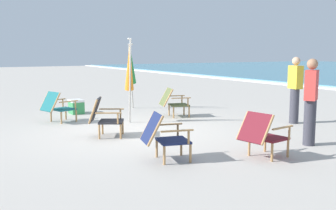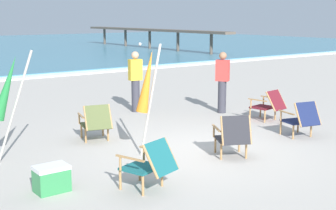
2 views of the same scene
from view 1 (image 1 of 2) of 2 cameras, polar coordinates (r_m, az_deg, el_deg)
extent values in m
plane|color=#B2AAA0|center=(8.78, -4.69, -3.82)|extent=(80.00, 80.00, 0.00)
cube|color=#28282D|center=(8.24, -8.25, -2.37)|extent=(0.69, 0.67, 0.04)
cube|color=#28282D|center=(8.24, -10.55, -0.70)|extent=(0.53, 0.42, 0.50)
cylinder|color=#AD7F4C|center=(8.47, -6.59, -3.16)|extent=(0.04, 0.04, 0.32)
cylinder|color=#AD7F4C|center=(8.02, -6.88, -3.79)|extent=(0.04, 0.04, 0.32)
cylinder|color=#AD7F4C|center=(8.52, -9.49, -3.15)|extent=(0.04, 0.04, 0.32)
cylinder|color=#AD7F4C|center=(8.07, -9.95, -3.78)|extent=(0.04, 0.04, 0.32)
cube|color=#AD7F4C|center=(8.48, -8.19, -0.58)|extent=(0.28, 0.48, 0.02)
cylinder|color=#AD7F4C|center=(8.48, -6.91, -1.31)|extent=(0.04, 0.04, 0.22)
cube|color=#AD7F4C|center=(7.93, -8.66, -1.16)|extent=(0.28, 0.48, 0.02)
cylinder|color=#AD7F4C|center=(7.93, -7.29, -1.95)|extent=(0.04, 0.04, 0.22)
cylinder|color=#AD7F4C|center=(8.49, -10.28, -0.44)|extent=(0.14, 0.21, 0.50)
cylinder|color=#AD7F4C|center=(8.00, -10.83, -0.96)|extent=(0.14, 0.21, 0.50)
cube|color=#196066|center=(10.23, -14.94, -0.58)|extent=(0.64, 0.62, 0.04)
cube|color=#196066|center=(10.01, -16.77, 0.47)|extent=(0.56, 0.43, 0.47)
cylinder|color=#AD7F4C|center=(10.56, -14.62, -1.19)|extent=(0.04, 0.04, 0.32)
cylinder|color=#AD7F4C|center=(10.18, -13.17, -1.48)|extent=(0.04, 0.04, 0.32)
cylinder|color=#AD7F4C|center=(10.34, -16.62, -1.46)|extent=(0.04, 0.04, 0.32)
cylinder|color=#AD7F4C|center=(9.95, -15.22, -1.76)|extent=(0.04, 0.04, 0.32)
cube|color=#AD7F4C|center=(10.43, -15.91, 0.76)|extent=(0.19, 0.51, 0.02)
cylinder|color=#AD7F4C|center=(10.54, -15.02, 0.26)|extent=(0.04, 0.04, 0.22)
cube|color=#AD7F4C|center=(9.96, -14.21, 0.50)|extent=(0.19, 0.51, 0.02)
cylinder|color=#AD7F4C|center=(10.08, -13.30, -0.02)|extent=(0.04, 0.04, 0.22)
cylinder|color=#AD7F4C|center=(10.23, -17.51, 0.59)|extent=(0.13, 0.29, 0.47)
cylinder|color=#AD7F4C|center=(9.79, -16.00, 0.34)|extent=(0.13, 0.29, 0.47)
cube|color=#19234C|center=(6.41, 0.75, -5.20)|extent=(0.62, 0.59, 0.04)
cube|color=#19234C|center=(6.27, -2.41, -3.36)|extent=(0.55, 0.38, 0.48)
cylinder|color=#AD7F4C|center=(6.73, 1.93, -5.98)|extent=(0.04, 0.04, 0.32)
cylinder|color=#AD7F4C|center=(6.30, 3.27, -6.95)|extent=(0.04, 0.04, 0.32)
cylinder|color=#AD7F4C|center=(6.61, -1.65, -6.23)|extent=(0.04, 0.04, 0.32)
cylinder|color=#AD7F4C|center=(6.18, -0.54, -7.24)|extent=(0.04, 0.04, 0.32)
cube|color=#AD7F4C|center=(6.63, -0.12, -2.84)|extent=(0.16, 0.52, 0.02)
cylinder|color=#AD7F4C|center=(6.70, 1.43, -3.68)|extent=(0.04, 0.04, 0.22)
cube|color=#AD7F4C|center=(6.10, 1.35, -3.76)|extent=(0.16, 0.52, 0.02)
cylinder|color=#AD7F4C|center=(6.18, 3.01, -4.66)|extent=(0.04, 0.04, 0.22)
cylinder|color=#AD7F4C|center=(6.51, -2.95, -2.94)|extent=(0.10, 0.28, 0.48)
cylinder|color=#AD7F4C|center=(6.03, -1.83, -3.81)|extent=(0.10, 0.28, 0.48)
cube|color=maroon|center=(6.83, 14.41, -4.64)|extent=(0.59, 0.55, 0.04)
cube|color=maroon|center=(6.50, 12.48, -3.22)|extent=(0.53, 0.37, 0.46)
cylinder|color=#AD7F4C|center=(7.17, 13.92, -5.34)|extent=(0.04, 0.04, 0.32)
cylinder|color=#AD7F4C|center=(6.91, 17.01, -5.96)|extent=(0.04, 0.04, 0.32)
cylinder|color=#AD7F4C|center=(6.84, 11.70, -5.91)|extent=(0.04, 0.04, 0.32)
cylinder|color=#AD7F4C|center=(6.57, 14.86, -6.60)|extent=(0.04, 0.04, 0.32)
cube|color=#AD7F4C|center=(6.94, 12.53, -2.53)|extent=(0.12, 0.53, 0.02)
cylinder|color=#AD7F4C|center=(7.11, 13.46, -3.23)|extent=(0.04, 0.04, 0.22)
cube|color=#AD7F4C|center=(6.61, 16.31, -3.17)|extent=(0.12, 0.53, 0.02)
cylinder|color=#AD7F4C|center=(6.79, 17.19, -3.88)|extent=(0.04, 0.04, 0.22)
cylinder|color=#AD7F4C|center=(6.66, 10.77, -2.91)|extent=(0.09, 0.31, 0.46)
cylinder|color=#AD7F4C|center=(6.34, 14.27, -3.54)|extent=(0.09, 0.31, 0.46)
cube|color=#515B33|center=(10.67, 1.60, 0.02)|extent=(0.63, 0.60, 0.04)
cube|color=#515B33|center=(10.55, -0.30, 1.18)|extent=(0.55, 0.40, 0.47)
cylinder|color=#AD7F4C|center=(10.98, 2.33, -0.61)|extent=(0.04, 0.04, 0.32)
cylinder|color=#AD7F4C|center=(10.54, 3.08, -0.97)|extent=(0.04, 0.04, 0.32)
cylinder|color=#AD7F4C|center=(10.86, 0.15, -0.70)|extent=(0.04, 0.04, 0.32)
cylinder|color=#AD7F4C|center=(10.42, 0.81, -1.06)|extent=(0.04, 0.04, 0.32)
cube|color=#AD7F4C|center=(10.91, 1.09, 1.35)|extent=(0.17, 0.52, 0.02)
cylinder|color=#AD7F4C|center=(10.97, 2.03, 0.81)|extent=(0.04, 0.04, 0.22)
cube|color=#AD7F4C|center=(10.37, 1.93, 1.02)|extent=(0.17, 0.52, 0.02)
cylinder|color=#AD7F4C|center=(10.44, 2.91, 0.45)|extent=(0.04, 0.04, 0.22)
cylinder|color=#AD7F4C|center=(10.79, -0.64, 1.33)|extent=(0.11, 0.29, 0.48)
cylinder|color=#AD7F4C|center=(10.30, 0.05, 1.02)|extent=(0.11, 0.29, 0.48)
cylinder|color=#B7B2A8|center=(9.56, -5.53, 3.37)|extent=(0.42, 0.17, 2.07)
cone|color=orange|center=(9.60, -5.61, 5.55)|extent=(0.47, 0.34, 1.18)
sphere|color=#B7B2A8|center=(9.73, -5.76, 9.53)|extent=(0.06, 0.06, 0.06)
cylinder|color=#B7B2A8|center=(11.95, -5.40, 4.06)|extent=(0.63, 0.44, 2.00)
cone|color=#23843D|center=(12.05, -5.33, 5.74)|extent=(0.61, 0.51, 1.16)
sphere|color=#B7B2A8|center=(12.27, -5.20, 8.80)|extent=(0.06, 0.06, 0.06)
cylinder|color=#383842|center=(10.14, 17.85, -0.14)|extent=(0.22, 0.22, 0.86)
cube|color=gold|center=(10.07, 18.02, 3.86)|extent=(0.37, 0.25, 0.56)
sphere|color=tan|center=(10.05, 18.11, 6.08)|extent=(0.20, 0.20, 0.20)
cylinder|color=#383842|center=(7.86, 19.86, -2.44)|extent=(0.22, 0.22, 0.86)
cube|color=#D13D38|center=(7.77, 20.10, 2.73)|extent=(0.35, 0.39, 0.56)
sphere|color=#9E7051|center=(7.75, 20.23, 5.60)|extent=(0.20, 0.20, 0.20)
cube|color=#338C4C|center=(11.52, -13.17, -0.36)|extent=(0.48, 0.34, 0.34)
cube|color=white|center=(11.50, -13.20, 0.62)|extent=(0.49, 0.35, 0.06)
camera|label=2|loc=(13.86, -43.13, 9.04)|focal=50.00mm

